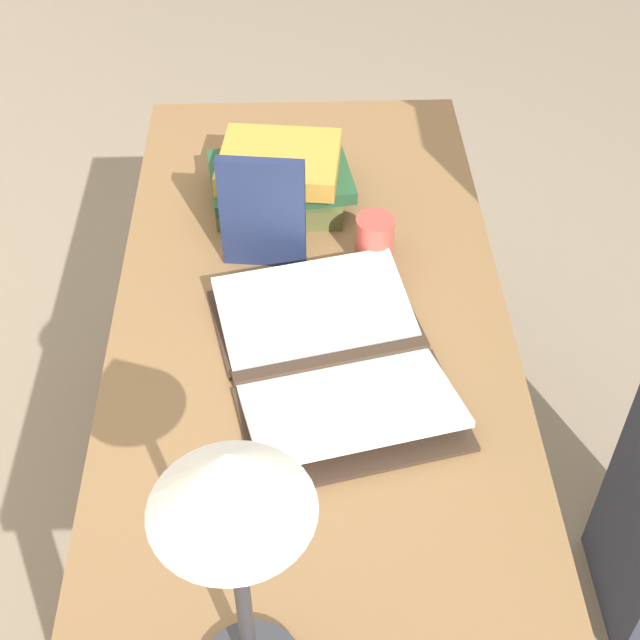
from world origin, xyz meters
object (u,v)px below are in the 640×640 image
book_stack_tall (280,178)px  coffee_mug (375,240)px  book_standing_upright (263,214)px  open_book (332,359)px  reading_lamp (232,512)px

book_stack_tall → coffee_mug: 0.26m
book_standing_upright → coffee_mug: (-0.00, -0.20, -0.06)m
open_book → book_stack_tall: (0.46, 0.08, 0.04)m
open_book → coffee_mug: size_ratio=5.24×
book_stack_tall → open_book: bearing=-169.6°
open_book → book_standing_upright: bearing=10.0°
reading_lamp → coffee_mug: bearing=-15.1°
open_book → book_stack_tall: bearing=-2.5°
reading_lamp → coffee_mug: 0.87m
book_standing_upright → reading_lamp: size_ratio=0.50×
book_standing_upright → open_book: bearing=-150.2°
open_book → coffee_mug: bearing=-31.5°
book_stack_tall → reading_lamp: reading_lamp is taller
reading_lamp → coffee_mug: size_ratio=4.56×
reading_lamp → coffee_mug: (0.78, -0.21, -0.31)m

